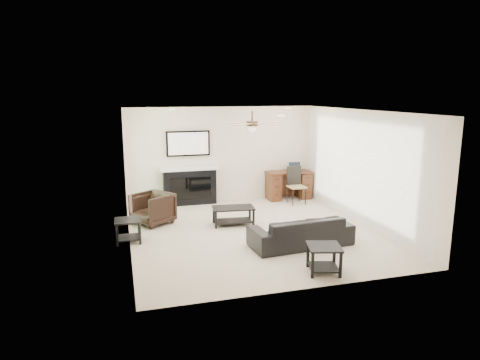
{
  "coord_description": "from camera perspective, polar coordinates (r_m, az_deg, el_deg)",
  "views": [
    {
      "loc": [
        -2.6,
        -8.15,
        2.87
      ],
      "look_at": [
        -0.19,
        0.31,
        1.06
      ],
      "focal_mm": 32.0,
      "sensor_mm": 36.0,
      "label": 1
    }
  ],
  "objects": [
    {
      "name": "sofa",
      "position": [
        8.24,
        8.12,
        -6.76
      ],
      "size": [
        2.0,
        0.92,
        0.57
      ],
      "primitive_type": "imported",
      "rotation": [
        0.0,
        0.0,
        3.22
      ],
      "color": "black",
      "rests_on": "ground"
    },
    {
      "name": "end_table_left",
      "position": [
        8.64,
        -14.67,
        -6.56
      ],
      "size": [
        0.5,
        0.5,
        0.45
      ],
      "primitive_type": "cube",
      "rotation": [
        0.0,
        0.0,
        -0.01
      ],
      "color": "black",
      "rests_on": "ground"
    },
    {
      "name": "desk",
      "position": [
        11.74,
        6.49,
        -0.68
      ],
      "size": [
        1.22,
        0.56,
        0.76
      ],
      "primitive_type": "cube",
      "color": "#421C10",
      "rests_on": "ground"
    },
    {
      "name": "coffee_table",
      "position": [
        9.42,
        -0.89,
        -4.82
      ],
      "size": [
        0.95,
        0.59,
        0.4
      ],
      "primitive_type": "cube",
      "rotation": [
        0.0,
        0.0,
        -0.1
      ],
      "color": "black",
      "rests_on": "ground"
    },
    {
      "name": "end_table_near",
      "position": [
        7.14,
        11.11,
        -10.31
      ],
      "size": [
        0.64,
        0.64,
        0.45
      ],
      "primitive_type": "cube",
      "rotation": [
        0.0,
        0.0,
        -0.27
      ],
      "color": "black",
      "rests_on": "ground"
    },
    {
      "name": "room_shell",
      "position": [
        8.77,
        2.82,
        3.86
      ],
      "size": [
        5.5,
        5.54,
        2.52
      ],
      "color": "beige",
      "rests_on": "ground"
    },
    {
      "name": "armchair",
      "position": [
        9.63,
        -11.59,
        -3.75
      ],
      "size": [
        1.06,
        1.05,
        0.7
      ],
      "primitive_type": "imported",
      "rotation": [
        0.0,
        0.0,
        -0.97
      ],
      "color": "black",
      "rests_on": "ground"
    },
    {
      "name": "desk_chair",
      "position": [
        11.22,
        7.57,
        -0.73
      ],
      "size": [
        0.43,
        0.45,
        0.97
      ],
      "primitive_type": "cube",
      "rotation": [
        0.0,
        0.0,
        0.03
      ],
      "color": "black",
      "rests_on": "ground"
    },
    {
      "name": "fireplace_unit",
      "position": [
        11.03,
        -6.76,
        1.57
      ],
      "size": [
        1.52,
        0.34,
        1.91
      ],
      "primitive_type": "cube",
      "color": "black",
      "rests_on": "ground"
    },
    {
      "name": "laptop",
      "position": [
        11.7,
        7.49,
        1.73
      ],
      "size": [
        0.33,
        0.24,
        0.23
      ],
      "primitive_type": "cube",
      "color": "black",
      "rests_on": "desk"
    }
  ]
}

